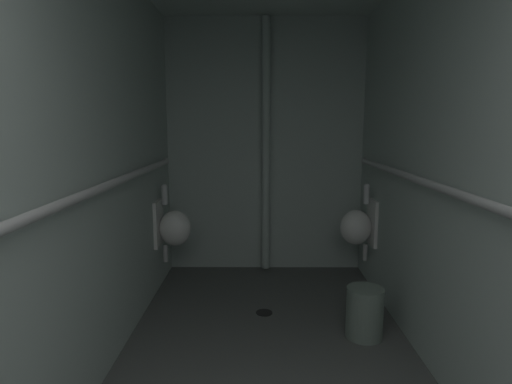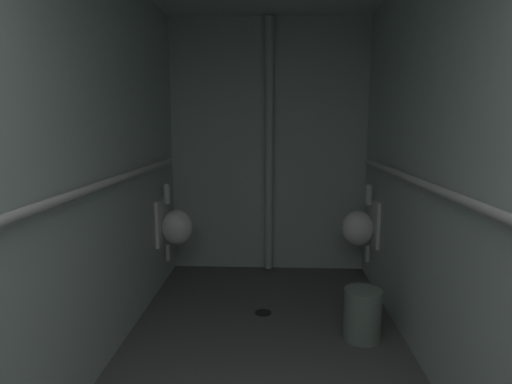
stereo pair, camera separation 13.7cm
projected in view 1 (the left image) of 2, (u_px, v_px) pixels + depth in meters
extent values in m
cube|color=#ABBBB3|center=(78.00, 170.00, 2.34)|extent=(0.06, 4.52, 2.66)
cube|color=#ABBBB3|center=(466.00, 170.00, 2.33)|extent=(0.06, 4.52, 2.66)
cube|color=#ABBBB3|center=(265.00, 147.00, 4.53)|extent=(2.19, 0.06, 2.66)
ellipsoid|color=white|center=(175.00, 228.00, 4.05)|extent=(0.30, 0.26, 0.34)
cube|color=white|center=(159.00, 223.00, 4.04)|extent=(0.03, 0.30, 0.44)
cylinder|color=silver|center=(165.00, 196.00, 4.00)|extent=(0.06, 0.06, 0.16)
sphere|color=silver|center=(164.00, 187.00, 3.98)|extent=(0.06, 0.06, 0.06)
cylinder|color=#B2B2B2|center=(166.00, 253.00, 4.09)|extent=(0.04, 0.04, 0.16)
ellipsoid|color=white|center=(356.00, 227.00, 4.08)|extent=(0.30, 0.26, 0.34)
cube|color=white|center=(372.00, 222.00, 4.07)|extent=(0.03, 0.30, 0.44)
cylinder|color=silver|center=(366.00, 196.00, 4.03)|extent=(0.06, 0.06, 0.16)
sphere|color=silver|center=(367.00, 187.00, 4.02)|extent=(0.06, 0.06, 0.06)
cylinder|color=#B2B2B2|center=(365.00, 252.00, 4.12)|extent=(0.04, 0.04, 0.16)
cylinder|color=#B2B2B2|center=(96.00, 190.00, 2.35)|extent=(0.05, 3.63, 0.05)
sphere|color=#B2B2B2|center=(166.00, 161.00, 4.14)|extent=(0.06, 0.06, 0.06)
cylinder|color=#B2B2B2|center=(447.00, 191.00, 2.35)|extent=(0.05, 3.70, 0.05)
sphere|color=#B2B2B2|center=(365.00, 161.00, 4.18)|extent=(0.06, 0.06, 0.06)
cylinder|color=#ABBBB3|center=(266.00, 148.00, 4.43)|extent=(0.09, 0.09, 2.61)
cylinder|color=black|center=(264.00, 312.00, 3.58)|extent=(0.14, 0.14, 0.01)
cylinder|color=slate|center=(365.00, 313.00, 3.16)|extent=(0.27, 0.27, 0.38)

